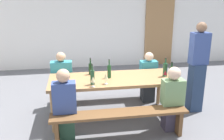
% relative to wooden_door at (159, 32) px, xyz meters
% --- Properties ---
extents(ground_plane, '(24.00, 24.00, 0.00)m').
position_rel_wooden_door_xyz_m(ground_plane, '(-2.06, -3.37, -1.05)').
color(ground_plane, slate).
extents(back_wall, '(14.00, 0.20, 3.20)m').
position_rel_wooden_door_xyz_m(back_wall, '(-2.06, 0.14, 0.55)').
color(back_wall, white).
rests_on(back_wall, ground).
extents(wooden_door, '(0.90, 0.06, 2.10)m').
position_rel_wooden_door_xyz_m(wooden_door, '(0.00, 0.00, 0.00)').
color(wooden_door, '#9E7247').
rests_on(wooden_door, ground).
extents(tasting_table, '(2.21, 0.88, 0.75)m').
position_rel_wooden_door_xyz_m(tasting_table, '(-2.06, -3.37, -0.37)').
color(tasting_table, '#9E7247').
rests_on(tasting_table, ground).
extents(bench_near, '(2.11, 0.30, 0.45)m').
position_rel_wooden_door_xyz_m(bench_near, '(-2.06, -4.11, -0.69)').
color(bench_near, brown).
rests_on(bench_near, ground).
extents(bench_far, '(2.11, 0.30, 0.45)m').
position_rel_wooden_door_xyz_m(bench_far, '(-2.06, -2.63, -0.69)').
color(bench_far, brown).
rests_on(bench_far, ground).
extents(wine_bottle_0, '(0.07, 0.07, 0.34)m').
position_rel_wooden_door_xyz_m(wine_bottle_0, '(-2.43, -3.64, -0.17)').
color(wine_bottle_0, '#234C2D').
rests_on(wine_bottle_0, tasting_table).
extents(wine_bottle_1, '(0.08, 0.08, 0.35)m').
position_rel_wooden_door_xyz_m(wine_bottle_1, '(-1.10, -3.42, -0.17)').
color(wine_bottle_1, '#234C2D').
rests_on(wine_bottle_1, tasting_table).
extents(wine_bottle_2, '(0.07, 0.07, 0.34)m').
position_rel_wooden_door_xyz_m(wine_bottle_2, '(-2.11, -3.35, -0.18)').
color(wine_bottle_2, '#194723').
rests_on(wine_bottle_2, tasting_table).
extents(wine_bottle_3, '(0.08, 0.08, 0.30)m').
position_rel_wooden_door_xyz_m(wine_bottle_3, '(-1.04, -3.56, -0.19)').
color(wine_bottle_3, '#143319').
rests_on(wine_bottle_3, tasting_table).
extents(wine_bottle_4, '(0.07, 0.07, 0.31)m').
position_rel_wooden_door_xyz_m(wine_bottle_4, '(-2.42, -3.09, -0.19)').
color(wine_bottle_4, '#143319').
rests_on(wine_bottle_4, tasting_table).
extents(wine_glass_0, '(0.06, 0.06, 0.17)m').
position_rel_wooden_door_xyz_m(wine_glass_0, '(-1.17, -3.60, -0.18)').
color(wine_glass_0, silver).
rests_on(wine_glass_0, tasting_table).
extents(wine_glass_1, '(0.07, 0.07, 0.17)m').
position_rel_wooden_door_xyz_m(wine_glass_1, '(-2.43, -3.75, -0.18)').
color(wine_glass_1, silver).
rests_on(wine_glass_1, tasting_table).
extents(wine_glass_2, '(0.07, 0.07, 0.19)m').
position_rel_wooden_door_xyz_m(wine_glass_2, '(-2.21, -3.65, -0.17)').
color(wine_glass_2, silver).
rests_on(wine_glass_2, tasting_table).
extents(seated_guest_near_0, '(0.35, 0.24, 1.13)m').
position_rel_wooden_door_xyz_m(seated_guest_near_0, '(-2.89, -3.96, -0.51)').
color(seated_guest_near_0, '#2A4D39').
rests_on(seated_guest_near_0, ground).
extents(seated_guest_near_1, '(0.35, 0.24, 1.08)m').
position_rel_wooden_door_xyz_m(seated_guest_near_1, '(-1.17, -3.96, -0.53)').
color(seated_guest_near_1, '#3F394C').
rests_on(seated_guest_near_1, ground).
extents(seated_guest_far_0, '(0.41, 0.24, 1.12)m').
position_rel_wooden_door_xyz_m(seated_guest_far_0, '(-2.96, -2.78, -0.52)').
color(seated_guest_far_0, '#2D3B3A').
rests_on(seated_guest_far_0, ground).
extents(seated_guest_far_1, '(0.34, 0.24, 1.06)m').
position_rel_wooden_door_xyz_m(seated_guest_far_1, '(-1.20, -2.78, -0.55)').
color(seated_guest_far_1, '#292D33').
rests_on(seated_guest_far_1, ground).
extents(standing_host, '(0.32, 0.24, 1.71)m').
position_rel_wooden_door_xyz_m(standing_host, '(-0.44, -3.35, -0.22)').
color(standing_host, navy).
rests_on(standing_host, ground).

